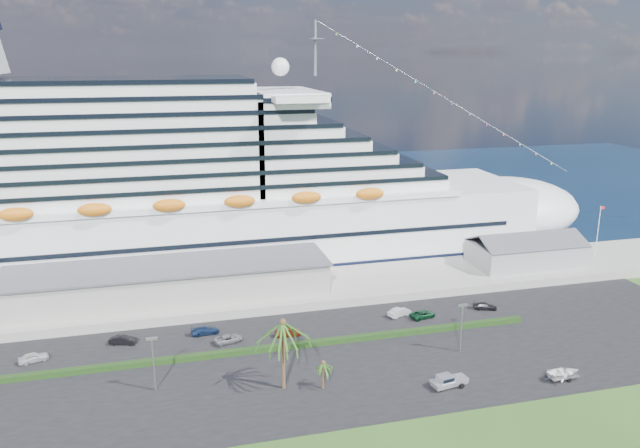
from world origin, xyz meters
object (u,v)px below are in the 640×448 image
object	(u,v)px
parked_car_3	(205,330)
pickup_truck	(449,380)
cruise_ship	(179,193)
boat_trailer	(564,373)

from	to	relation	value
parked_car_3	pickup_truck	bearing A→B (deg)	-132.65
cruise_ship	boat_trailer	world-z (taller)	cruise_ship
cruise_ship	pickup_truck	world-z (taller)	cruise_ship
pickup_truck	boat_trailer	distance (m)	17.65
parked_car_3	cruise_ship	bearing A→B (deg)	-0.71
pickup_truck	boat_trailer	bearing A→B (deg)	-7.88
boat_trailer	parked_car_3	bearing A→B (deg)	149.92
cruise_ship	pickup_truck	size ratio (longest dim) A/B	33.70
cruise_ship	parked_car_3	world-z (taller)	cruise_ship
parked_car_3	boat_trailer	distance (m)	58.13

